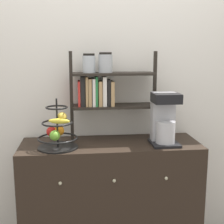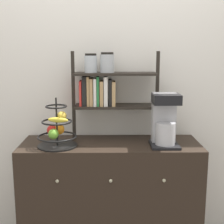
{
  "view_description": "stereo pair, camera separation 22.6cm",
  "coord_description": "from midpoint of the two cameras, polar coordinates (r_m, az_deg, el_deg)",
  "views": [
    {
      "loc": [
        -0.24,
        -1.98,
        1.57
      ],
      "look_at": [
        0.01,
        0.23,
        1.14
      ],
      "focal_mm": 50.0,
      "sensor_mm": 36.0,
      "label": 1
    },
    {
      "loc": [
        -0.02,
        -2.0,
        1.57
      ],
      "look_at": [
        0.01,
        0.23,
        1.14
      ],
      "focal_mm": 50.0,
      "sensor_mm": 36.0,
      "label": 2
    }
  ],
  "objects": [
    {
      "name": "coffee_maker",
      "position": [
        2.27,
        6.73,
        -1.27
      ],
      "size": [
        0.2,
        0.22,
        0.38
      ],
      "color": "black",
      "rests_on": "sideboard"
    },
    {
      "name": "wall_back",
      "position": [
        2.51,
        -3.57,
        4.86
      ],
      "size": [
        7.0,
        0.05,
        2.6
      ],
      "primitive_type": "cube",
      "color": "silver",
      "rests_on": "ground_plane"
    },
    {
      "name": "sideboard",
      "position": [
        2.49,
        -2.98,
        -15.72
      ],
      "size": [
        1.32,
        0.47,
        0.9
      ],
      "color": "black",
      "rests_on": "ground_plane"
    },
    {
      "name": "fruit_stand",
      "position": [
        2.23,
        -12.85,
        -3.58
      ],
      "size": [
        0.28,
        0.28,
        0.35
      ],
      "color": "black",
      "rests_on": "sideboard"
    },
    {
      "name": "shelf_hutch",
      "position": [
        2.36,
        -4.5,
        4.72
      ],
      "size": [
        0.66,
        0.2,
        0.67
      ],
      "color": "black",
      "rests_on": "sideboard"
    }
  ]
}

